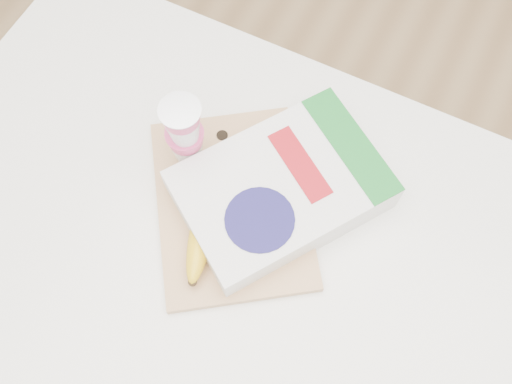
# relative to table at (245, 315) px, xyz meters

# --- Properties ---
(room) EXTENTS (4.00, 4.00, 4.00)m
(room) POSITION_rel_table_xyz_m (0.00, 0.00, 0.90)
(room) COLOR tan
(room) RESTS_ON ground
(table) EXTENTS (1.21, 0.81, 0.91)m
(table) POSITION_rel_table_xyz_m (0.00, 0.00, 0.00)
(table) COLOR white
(table) RESTS_ON ground
(cutting_board) EXTENTS (0.39, 0.41, 0.02)m
(cutting_board) POSITION_rel_table_xyz_m (-0.05, 0.07, 0.46)
(cutting_board) COLOR tan
(cutting_board) RESTS_ON table
(bananas) EXTENTS (0.19, 0.20, 0.06)m
(bananas) POSITION_rel_table_xyz_m (-0.05, 0.02, 0.49)
(bananas) COLOR #382816
(bananas) RESTS_ON cutting_board
(yogurt_stack) EXTENTS (0.07, 0.07, 0.15)m
(yogurt_stack) POSITION_rel_table_xyz_m (-0.16, 0.12, 0.55)
(yogurt_stack) COLOR white
(yogurt_stack) RESTS_ON cutting_board
(cereal_box) EXTENTS (0.36, 0.38, 0.07)m
(cereal_box) POSITION_rel_table_xyz_m (0.01, 0.12, 0.49)
(cereal_box) COLOR white
(cereal_box) RESTS_ON table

